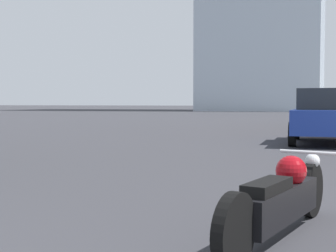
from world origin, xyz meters
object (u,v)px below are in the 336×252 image
(parked_car_yellow, at_px, (329,111))
(parked_car_red, at_px, (334,107))
(parked_car_blue, at_px, (322,116))
(motorcycle, at_px, (282,199))

(parked_car_yellow, xyz_separation_m, parked_car_red, (0.14, 10.36, 0.08))
(parked_car_blue, relative_size, parked_car_yellow, 0.96)
(parked_car_blue, xyz_separation_m, parked_car_yellow, (-0.07, 12.13, -0.03))
(motorcycle, distance_m, parked_car_red, 33.07)
(parked_car_blue, distance_m, parked_car_red, 22.49)
(motorcycle, bearing_deg, parked_car_yellow, 103.10)
(parked_car_yellow, bearing_deg, parked_car_red, 94.47)
(parked_car_yellow, relative_size, parked_car_red, 1.12)
(motorcycle, distance_m, parked_car_blue, 10.59)
(parked_car_yellow, distance_m, parked_car_red, 10.36)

